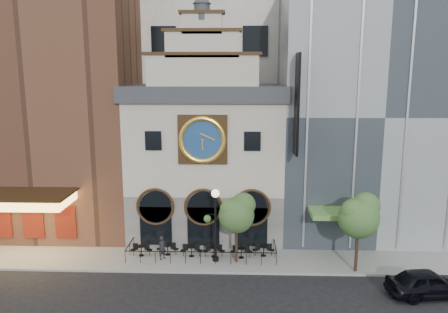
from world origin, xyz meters
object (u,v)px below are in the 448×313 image
object	(u,v)px
bistro_1	(168,249)
bistro_3	(214,251)
bistro_0	(141,250)
bistro_2	(191,250)
lamppost	(215,217)
bistro_5	(264,250)
tree_right	(359,215)
pedestrian	(162,248)
car_right	(428,283)
tree_left	(237,212)
bistro_4	(241,252)

from	to	relation	value
bistro_1	bistro_3	distance (m)	3.42
bistro_0	bistro_3	distance (m)	5.31
bistro_2	lamppost	size ratio (longest dim) A/B	0.30
bistro_1	bistro_2	xyz separation A→B (m)	(1.78, -0.22, 0.00)
bistro_5	tree_right	size ratio (longest dim) A/B	0.29
bistro_5	pedestrian	distance (m)	7.32
bistro_1	lamppost	xyz separation A→B (m)	(3.57, -0.93, 2.79)
car_right	pedestrian	xyz separation A→B (m)	(-16.88, 4.44, 0.16)
bistro_0	bistro_2	distance (m)	3.67
bistro_0	tree_left	size ratio (longest dim) A/B	0.32
car_right	bistro_3	bearing A→B (deg)	62.50
bistro_2	tree_left	xyz separation A→B (m)	(3.31, -0.77, 3.18)
bistro_0	lamppost	size ratio (longest dim) A/B	0.30
bistro_0	bistro_3	bearing A→B (deg)	-0.22
bistro_5	tree_left	distance (m)	3.86
bistro_5	tree_left	size ratio (longest dim) A/B	0.32
bistro_3	bistro_4	world-z (taller)	same
bistro_2	tree_right	distance (m)	12.05
bistro_5	bistro_1	bearing A→B (deg)	-179.71
bistro_5	car_right	bearing A→B (deg)	-28.72
bistro_3	pedestrian	xyz separation A→B (m)	(-3.65, -0.54, 0.39)
bistro_2	bistro_3	size ratio (longest dim) A/B	1.00
bistro_5	lamppost	distance (m)	4.54
bistro_0	bistro_5	bearing A→B (deg)	1.71
bistro_1	bistro_2	distance (m)	1.79
bistro_0	pedestrian	size ratio (longest dim) A/B	0.92
bistro_1	lamppost	world-z (taller)	lamppost
bistro_3	bistro_2	bearing A→B (deg)	178.96
tree_right	pedestrian	bearing A→B (deg)	173.98
bistro_2	bistro_5	world-z (taller)	same
car_right	pedestrian	distance (m)	17.45
bistro_2	bistro_5	bearing A→B (deg)	2.79
bistro_1	pedestrian	xyz separation A→B (m)	(-0.24, -0.79, 0.39)
bistro_2	bistro_4	world-z (taller)	same
bistro_0	pedestrian	distance (m)	1.79
bistro_1	pedestrian	bearing A→B (deg)	-107.13
tree_right	bistro_5	bearing A→B (deg)	159.91
bistro_5	lamppost	size ratio (longest dim) A/B	0.30
bistro_4	bistro_1	bearing A→B (deg)	176.37
bistro_0	bistro_3	size ratio (longest dim) A/B	1.00
bistro_1	bistro_5	world-z (taller)	same
bistro_2	car_right	xyz separation A→B (m)	(14.86, -5.01, 0.23)
pedestrian	lamppost	distance (m)	4.51
car_right	lamppost	xyz separation A→B (m)	(-13.06, 4.31, 2.56)
pedestrian	car_right	bearing A→B (deg)	-60.83
car_right	bistro_2	bearing A→B (deg)	64.50
car_right	lamppost	bearing A→B (deg)	64.90
car_right	tree_right	size ratio (longest dim) A/B	0.92
bistro_0	car_right	world-z (taller)	car_right
bistro_2	car_right	distance (m)	15.68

